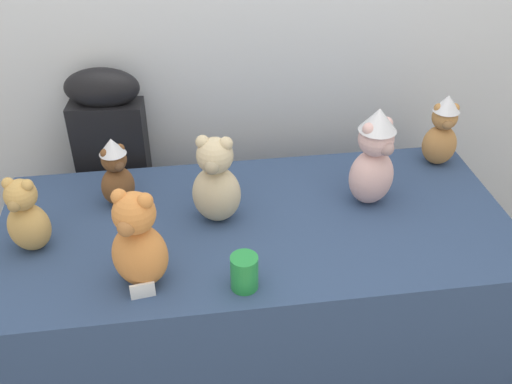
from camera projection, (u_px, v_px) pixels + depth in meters
display_table at (256, 298)px, 2.14m from camera, size 1.70×0.79×0.70m
instrument_case at (118, 188)px, 2.40m from camera, size 0.29×0.15×1.06m
teddy_bear_chestnut at (116, 173)px, 1.95m from camera, size 0.15×0.14×0.26m
teddy_bear_caramel at (442, 131)px, 2.17m from camera, size 0.14×0.12×0.28m
teddy_bear_sand at (216, 182)px, 1.87m from camera, size 0.19×0.17×0.31m
teddy_bear_blush at (374, 158)px, 1.94m from camera, size 0.20×0.19×0.36m
teddy_bear_ginger at (138, 242)px, 1.62m from camera, size 0.20×0.19×0.32m
teddy_bear_honey at (27, 217)px, 1.76m from camera, size 0.16×0.14×0.26m
party_cup_green at (244, 272)px, 1.65m from camera, size 0.08×0.08×0.11m
name_card_front_left at (143, 291)px, 1.63m from camera, size 0.07×0.02×0.05m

